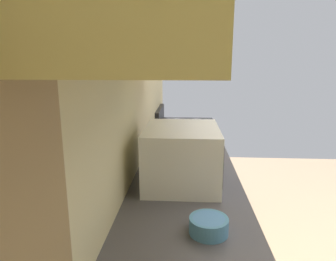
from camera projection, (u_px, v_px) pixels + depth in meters
wall_back at (125, 109)px, 1.73m from camera, size 4.02×0.12×2.61m
window_back_wall at (1, 234)px, 0.47m from camera, size 0.46×0.02×0.65m
oven_range at (186, 164)px, 3.26m from camera, size 0.69×0.63×1.10m
microwave at (182, 155)px, 1.63m from camera, size 0.48×0.41×0.31m
bowl at (209, 225)px, 1.16m from camera, size 0.15×0.15×0.07m
kettle at (199, 145)px, 2.10m from camera, size 0.21×0.16×0.19m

